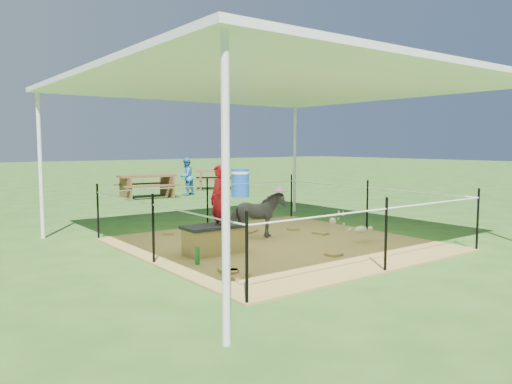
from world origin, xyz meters
TOP-DOWN VIEW (x-y plane):
  - ground at (0.00, 0.00)m, footprint 90.00×90.00m
  - hay_patch at (0.00, 0.00)m, footprint 4.60×4.60m
  - canopy_tent at (0.00, 0.00)m, footprint 6.30×6.30m
  - rope_fence at (0.00, -0.00)m, footprint 4.54×4.54m
  - straw_bale at (-1.27, -0.03)m, footprint 0.88×0.45m
  - dark_cloth at (-1.27, -0.03)m, footprint 0.94×0.50m
  - woman at (-1.17, -0.03)m, footprint 0.26×0.39m
  - green_bottle at (-1.82, -0.48)m, footprint 0.07×0.07m
  - pony at (-0.03, 0.54)m, footprint 1.06×0.67m
  - pink_hat at (-0.03, 0.54)m, footprint 0.26×0.26m
  - foal at (1.19, -0.78)m, footprint 0.97×0.68m
  - trash_barrel at (3.93, 6.71)m, footprint 0.64×0.64m
  - picnic_table_near at (1.38, 8.21)m, footprint 1.86×1.43m
  - picnic_table_far at (4.82, 9.39)m, footprint 2.12×1.96m
  - distant_person at (2.77, 8.16)m, footprint 0.74×0.67m

SIDE VIEW (x-z plane):
  - ground at x=0.00m, z-range 0.00..0.00m
  - hay_patch at x=0.00m, z-range 0.00..0.03m
  - green_bottle at x=-1.82m, z-range 0.03..0.27m
  - straw_bale at x=-1.27m, z-range 0.03..0.42m
  - foal at x=1.19m, z-range 0.03..0.52m
  - picnic_table_far at x=4.82m, z-range 0.00..0.72m
  - picnic_table_near at x=1.38m, z-range 0.00..0.72m
  - pony at x=-0.03m, z-range 0.03..0.86m
  - dark_cloth at x=-1.27m, z-range 0.42..0.47m
  - trash_barrel at x=3.93m, z-range 0.00..0.90m
  - distant_person at x=2.77m, z-range 0.00..1.25m
  - rope_fence at x=0.00m, z-range 0.14..1.14m
  - pink_hat at x=-0.03m, z-range 0.86..0.98m
  - woman at x=-1.17m, z-range 0.42..1.48m
  - canopy_tent at x=0.00m, z-range 1.24..4.14m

